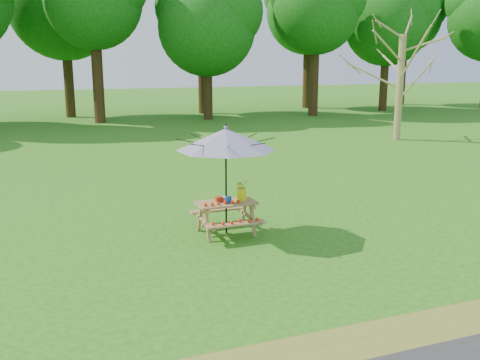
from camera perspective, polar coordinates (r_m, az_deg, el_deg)
name	(u,v)px	position (r m, az deg, el deg)	size (l,w,h in m)	color
ground	(403,249)	(10.58, 16.95, -7.07)	(120.00, 120.00, 0.00)	#2A6312
picnic_table	(226,218)	(10.91, -1.47, -4.09)	(1.20, 1.32, 0.67)	#966243
patio_umbrella	(226,139)	(10.56, -1.53, 4.37)	(2.46, 2.46, 2.25)	black
produce_bins	(224,199)	(10.80, -1.71, -2.08)	(0.28, 0.38, 0.13)	#B7270E
tomatoes_row	(222,203)	(10.59, -1.93, -2.47)	(0.77, 0.13, 0.07)	#EA3408
flower_bucket	(242,189)	(10.90, 0.17, -0.97)	(0.31, 0.28, 0.44)	#F4F00C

